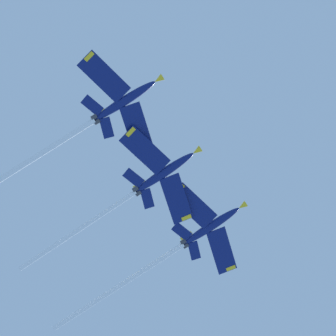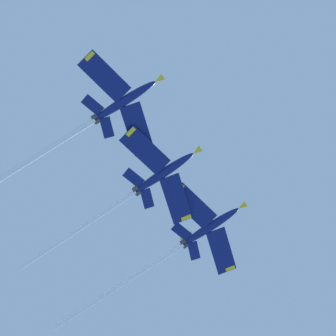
# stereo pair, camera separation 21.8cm
# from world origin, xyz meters

# --- Properties ---
(jet_inner_left) EXTENTS (25.19, 35.97, 10.47)m
(jet_inner_left) POSITION_xyz_m (24.34, 14.23, 113.10)
(jet_inner_left) COLOR navy
(jet_centre) EXTENTS (23.06, 32.35, 10.63)m
(jet_centre) POSITION_xyz_m (12.52, 7.03, 112.28)
(jet_centre) COLOR navy
(jet_inner_right) EXTENTS (24.06, 33.47, 9.69)m
(jet_inner_right) POSITION_xyz_m (-0.56, 1.08, 113.08)
(jet_inner_right) COLOR navy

